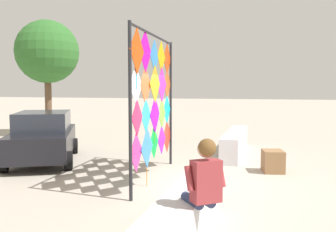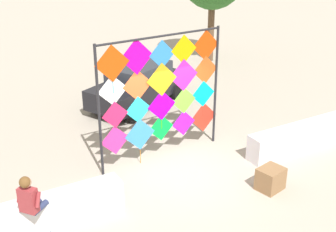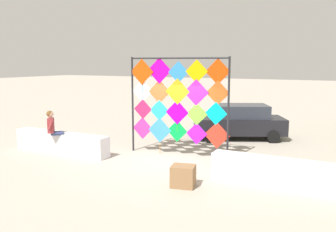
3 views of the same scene
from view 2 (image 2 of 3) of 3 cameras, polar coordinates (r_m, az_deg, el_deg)
The scene contains 7 objects.
ground at distance 11.60m, azimuth 2.00°, elevation -7.68°, with size 120.00×120.00×0.00m, color #ADA393.
plaza_ledge_left at distance 9.92m, azimuth -17.15°, elevation -12.35°, with size 4.02×0.54×0.75m, color silver.
plaza_ledge_right at distance 13.47m, azimuth 17.38°, elevation -2.34°, with size 4.02×0.54×0.75m, color silver.
kite_display_rack at distance 11.66m, azimuth -0.84°, elevation 3.51°, with size 3.72×0.23×3.52m.
seated_vendor at distance 9.35m, azimuth -16.93°, elevation -10.47°, with size 0.76×0.72×1.59m.
parked_car at distance 15.76m, azimuth -3.91°, elevation 4.02°, with size 4.13×3.13×1.47m.
cardboard_box_large at distance 11.21m, azimuth 13.01°, elevation -7.86°, with size 0.61×0.51×0.57m, color olive.
Camera 2 is at (-5.25, -8.41, 6.03)m, focal length 47.52 mm.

